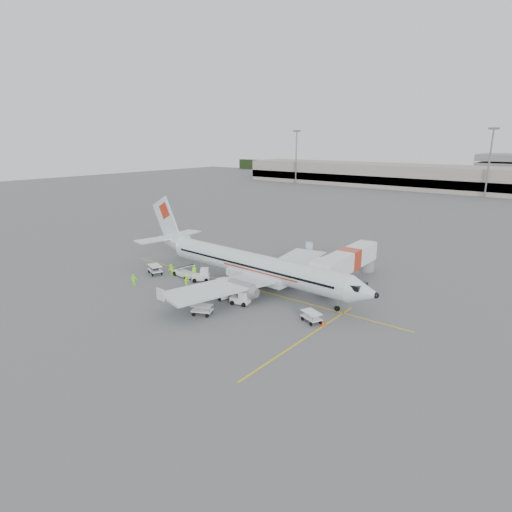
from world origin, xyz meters
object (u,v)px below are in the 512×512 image
object	(u,v)px
aircraft	(254,249)
tug_fore	(240,297)
tug_mid	(220,292)
tug_aft	(201,275)
jet_bridge	(349,266)
belt_loader	(184,268)

from	to	relation	value
aircraft	tug_fore	distance (m)	7.58
aircraft	tug_fore	world-z (taller)	aircraft
aircraft	tug_mid	distance (m)	7.29
tug_aft	tug_mid	bearing A→B (deg)	-66.28
tug_fore	tug_mid	distance (m)	3.18
jet_bridge	tug_fore	world-z (taller)	jet_bridge
belt_loader	tug_fore	size ratio (longest dim) A/B	2.20
aircraft	tug_aft	world-z (taller)	aircraft
aircraft	jet_bridge	xyz separation A→B (m)	(8.78, 9.31, -2.78)
tug_fore	tug_mid	size ratio (longest dim) A/B	1.09
aircraft	jet_bridge	bearing A→B (deg)	49.13
jet_bridge	tug_fore	distance (m)	16.38
tug_aft	aircraft	bearing A→B (deg)	-20.04
aircraft	belt_loader	bearing A→B (deg)	-163.17
jet_bridge	tug_fore	xyz separation A→B (m)	(-6.25, -15.07, -1.45)
jet_bridge	aircraft	bearing A→B (deg)	-135.07
jet_bridge	belt_loader	size ratio (longest dim) A/B	3.63
belt_loader	tug_mid	world-z (taller)	belt_loader
jet_bridge	tug_mid	size ratio (longest dim) A/B	8.65
tug_aft	tug_fore	bearing A→B (deg)	-58.00
aircraft	tug_aft	distance (m)	8.74
aircraft	jet_bridge	distance (m)	13.10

